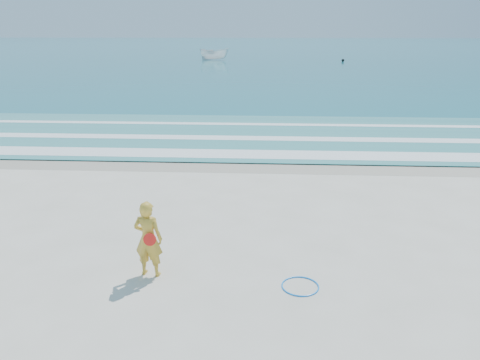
{
  "coord_description": "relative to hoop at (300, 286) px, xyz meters",
  "views": [
    {
      "loc": [
        1.06,
        -8.45,
        5.13
      ],
      "look_at": [
        0.35,
        4.0,
        1.0
      ],
      "focal_mm": 35.0,
      "sensor_mm": 36.0,
      "label": 1
    }
  ],
  "objects": [
    {
      "name": "ocean",
      "position": [
        -1.82,
        104.92,
        0.01
      ],
      "size": [
        400.0,
        190.0,
        0.04
      ],
      "primitive_type": "cube",
      "color": "#19727F",
      "rests_on": "ground"
    },
    {
      "name": "wet_sand",
      "position": [
        -1.82,
        8.92,
        -0.01
      ],
      "size": [
        400.0,
        2.4,
        0.0
      ],
      "primitive_type": "cube",
      "color": "#B2A893",
      "rests_on": "ground"
    },
    {
      "name": "shallow",
      "position": [
        -1.82,
        13.92,
        0.03
      ],
      "size": [
        400.0,
        10.0,
        0.01
      ],
      "primitive_type": "cube",
      "color": "#59B7AD",
      "rests_on": "ocean"
    },
    {
      "name": "foam_far",
      "position": [
        -1.82,
        16.42,
        0.04
      ],
      "size": [
        400.0,
        0.6,
        0.01
      ],
      "primitive_type": "cube",
      "color": "white",
      "rests_on": "shallow"
    },
    {
      "name": "hoop",
      "position": [
        0.0,
        0.0,
        0.0
      ],
      "size": [
        0.88,
        0.88,
        0.03
      ],
      "primitive_type": "torus",
      "rotation": [
        0.0,
        0.0,
        0.13
      ],
      "color": "#0E88FF",
      "rests_on": "ground"
    },
    {
      "name": "buoy",
      "position": [
        10.36,
        63.03,
        0.23
      ],
      "size": [
        0.42,
        0.42,
        0.42
      ],
      "primitive_type": "sphere",
      "color": "black",
      "rests_on": "ocean"
    },
    {
      "name": "woman",
      "position": [
        -3.21,
        0.33,
        0.83
      ],
      "size": [
        0.67,
        0.49,
        1.69
      ],
      "color": "gold",
      "rests_on": "ground"
    },
    {
      "name": "foam_near",
      "position": [
        -1.82,
        10.22,
        0.04
      ],
      "size": [
        400.0,
        1.4,
        0.01
      ],
      "primitive_type": "cube",
      "color": "white",
      "rests_on": "shallow"
    },
    {
      "name": "boat",
      "position": [
        -8.95,
        65.54,
        0.92
      ],
      "size": [
        4.95,
        2.87,
        1.8
      ],
      "primitive_type": "imported",
      "rotation": [
        0.0,
        0.0,
        1.32
      ],
      "color": "white",
      "rests_on": "ocean"
    },
    {
      "name": "ground",
      "position": [
        -1.82,
        -0.08,
        -0.01
      ],
      "size": [
        400.0,
        400.0,
        0.0
      ],
      "primitive_type": "plane",
      "color": "silver",
      "rests_on": "ground"
    },
    {
      "name": "foam_mid",
      "position": [
        -1.82,
        13.12,
        0.04
      ],
      "size": [
        400.0,
        0.9,
        0.01
      ],
      "primitive_type": "cube",
      "color": "white",
      "rests_on": "shallow"
    }
  ]
}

